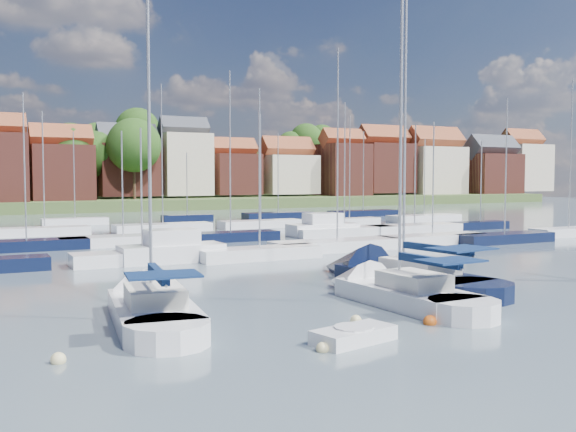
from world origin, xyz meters
TOP-DOWN VIEW (x-y plane):
  - ground at (0.00, 40.00)m, footprint 260.00×260.00m
  - sailboat_left at (-11.04, 3.98)m, footprint 4.45×11.70m
  - sailboat_centre at (-0.11, 2.31)m, footprint 3.54×11.38m
  - sailboat_navy at (2.89, 6.58)m, footprint 5.22×13.80m
  - tender at (-5.71, -3.47)m, footprint 3.29×2.06m
  - buoy_a at (-15.31, -1.42)m, footprint 0.49×0.49m
  - buoy_b at (-7.29, -4.01)m, footprint 0.43×0.43m
  - buoy_c at (-4.02, -1.01)m, footprint 0.46×0.46m
  - buoy_d at (-1.53, -2.50)m, footprint 0.53×0.53m
  - buoy_e at (0.43, 7.39)m, footprint 0.43×0.43m
  - marina_field at (1.91, 35.15)m, footprint 79.62×41.41m
  - far_shore_town at (2.23, 132.67)m, footprint 212.46×90.00m

SIDE VIEW (x-z plane):
  - ground at x=0.00m, z-range 0.00..0.00m
  - buoy_a at x=-15.31m, z-range -0.24..0.24m
  - buoy_b at x=-7.29m, z-range -0.21..0.21m
  - buoy_c at x=-4.02m, z-range -0.23..0.23m
  - buoy_d at x=-1.53m, z-range -0.27..0.27m
  - buoy_e at x=0.43m, z-range -0.22..0.22m
  - tender at x=-5.71m, z-range -0.08..0.58m
  - sailboat_navy at x=2.89m, z-range -8.93..9.62m
  - sailboat_left at x=-11.04m, z-range -7.40..8.11m
  - sailboat_centre at x=-0.11m, z-range -7.29..8.00m
  - marina_field at x=1.91m, z-range -7.53..8.40m
  - far_shore_town at x=2.23m, z-range -6.53..15.74m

